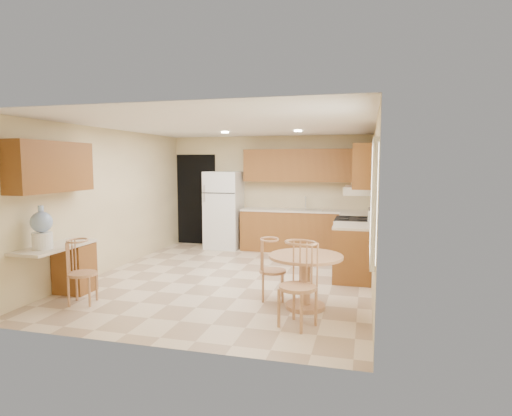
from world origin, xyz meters
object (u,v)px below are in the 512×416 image
(refrigerator, at_px, (224,210))
(stove, at_px, (353,243))
(chair_table_b, at_px, (296,278))
(chair_desk, at_px, (78,267))
(chair_table_a, at_px, (271,264))
(dining_table, at_px, (306,274))
(water_crock, at_px, (42,229))

(refrigerator, xyz_separation_m, stove, (2.88, -1.22, -0.39))
(stove, distance_m, chair_table_b, 3.14)
(refrigerator, relative_size, chair_desk, 1.97)
(chair_desk, bearing_deg, chair_table_b, 72.28)
(stove, height_order, chair_table_a, stove)
(stove, relative_size, dining_table, 1.13)
(water_crock, bearing_deg, dining_table, 12.60)
(chair_table_a, bearing_deg, water_crock, -85.76)
(chair_desk, bearing_deg, dining_table, 86.53)
(stove, distance_m, water_crock, 5.04)
(dining_table, distance_m, water_crock, 3.53)
(chair_table_a, distance_m, chair_desk, 2.59)
(chair_table_a, distance_m, water_crock, 3.09)
(refrigerator, height_order, stove, refrigerator)
(refrigerator, height_order, chair_table_b, refrigerator)
(refrigerator, relative_size, dining_table, 1.78)
(refrigerator, bearing_deg, chair_table_b, -61.42)
(chair_table_a, xyz_separation_m, chair_table_b, (0.50, -0.91, 0.08))
(refrigerator, relative_size, water_crock, 2.97)
(chair_desk, bearing_deg, water_crock, -93.33)
(water_crock, bearing_deg, chair_desk, 12.72)
(chair_table_b, bearing_deg, chair_desk, 22.86)
(chair_desk, xyz_separation_m, water_crock, (-0.45, -0.10, 0.50))
(chair_table_a, xyz_separation_m, chair_desk, (-2.45, -0.83, 0.01))
(stove, bearing_deg, chair_table_a, -115.08)
(refrigerator, bearing_deg, dining_table, -56.64)
(stove, bearing_deg, refrigerator, 157.01)
(refrigerator, height_order, dining_table, refrigerator)
(refrigerator, height_order, chair_table_a, refrigerator)
(dining_table, height_order, water_crock, water_crock)
(dining_table, distance_m, chair_table_a, 0.53)
(stove, height_order, water_crock, water_crock)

